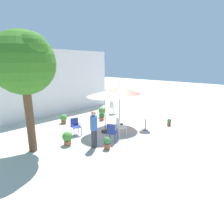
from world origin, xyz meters
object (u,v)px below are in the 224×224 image
shade_tree (24,63)px  patio_chair_3 (112,131)px  potted_plant_5 (64,118)px  patio_chair_2 (113,107)px  potted_plant_4 (102,116)px  potted_plant_0 (102,111)px  patio_chair_1 (120,126)px  patio_chair_0 (75,125)px  potted_plant_1 (169,122)px  potted_plant_3 (67,138)px  cafe_table_0 (145,121)px  patio_umbrella_1 (105,95)px  standing_person (94,129)px  patio_umbrella_0 (120,90)px  potted_plant_2 (107,142)px

shade_tree → patio_chair_3: size_ratio=5.30×
patio_chair_3 → potted_plant_5: patio_chair_3 is taller
patio_chair_2 → potted_plant_4: patio_chair_2 is taller
patio_chair_3 → potted_plant_0: 4.33m
patio_chair_1 → patio_chair_2: bearing=48.0°
patio_chair_0 → potted_plant_1: size_ratio=1.99×
potted_plant_3 → potted_plant_5: bearing=60.2°
potted_plant_1 → potted_plant_3: bearing=159.6°
cafe_table_0 → potted_plant_3: bearing=159.9°
shade_tree → patio_umbrella_1: bearing=-11.1°
patio_chair_2 → patio_umbrella_1: bearing=-143.0°
potted_plant_1 → patio_chair_3: bearing=167.9°
potted_plant_3 → standing_person: standing_person is taller
patio_umbrella_0 → potted_plant_2: bearing=-148.7°
potted_plant_3 → shade_tree: bearing=156.0°
patio_umbrella_1 → patio_chair_0: 2.25m
shade_tree → potted_plant_2: bearing=-44.4°
shade_tree → patio_chair_0: shade_tree is taller
shade_tree → potted_plant_4: 6.25m
patio_umbrella_0 → patio_chair_0: 3.25m
patio_chair_1 → potted_plant_5: size_ratio=1.58×
potted_plant_2 → standing_person: standing_person is taller
patio_chair_1 → potted_plant_3: bearing=158.5°
shade_tree → potted_plant_0: (5.64, 1.58, -3.28)m
patio_umbrella_0 → potted_plant_3: size_ratio=3.82×
patio_chair_1 → shade_tree: bearing=157.6°
patio_umbrella_1 → cafe_table_0: size_ratio=3.09×
patio_chair_2 → potted_plant_3: (-5.51, -2.25, -0.19)m
standing_person → patio_chair_2: bearing=34.8°
potted_plant_2 → potted_plant_5: (0.71, 4.57, 0.02)m
patio_chair_2 → patio_chair_0: bearing=-162.0°
potted_plant_2 → potted_plant_5: bearing=81.1°
standing_person → patio_chair_0: bearing=79.2°
patio_chair_3 → potted_plant_1: size_ratio=2.11×
potted_plant_1 → potted_plant_5: size_ratio=0.75×
patio_chair_1 → potted_plant_2: bearing=-158.5°
patio_chair_1 → patio_umbrella_0: bearing=42.0°
cafe_table_0 → standing_person: 3.53m
patio_chair_2 → patio_chair_3: patio_chair_2 is taller
patio_umbrella_1 → patio_chair_2: patio_umbrella_1 is taller
potted_plant_0 → potted_plant_3: potted_plant_0 is taller
patio_umbrella_0 → potted_plant_3: (-3.75, -0.05, -1.82)m
potted_plant_5 → patio_umbrella_0: bearing=-54.2°
patio_umbrella_0 → patio_chair_2: patio_umbrella_0 is taller
potted_plant_0 → potted_plant_4: (-0.51, -0.51, -0.13)m
patio_chair_2 → potted_plant_2: size_ratio=1.71×
shade_tree → patio_chair_3: 4.75m
patio_chair_1 → standing_person: 1.92m
potted_plant_2 → patio_chair_2: bearing=40.6°
cafe_table_0 → potted_plant_4: 3.22m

